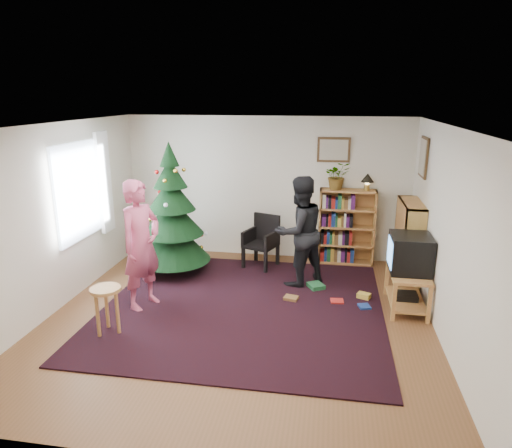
% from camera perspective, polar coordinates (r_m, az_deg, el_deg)
% --- Properties ---
extents(floor, '(5.00, 5.00, 0.00)m').
position_cam_1_polar(floor, '(6.18, -2.16, -11.61)').
color(floor, brown).
rests_on(floor, ground).
extents(ceiling, '(5.00, 5.00, 0.00)m').
position_cam_1_polar(ceiling, '(5.49, -2.44, 12.20)').
color(ceiling, white).
rests_on(ceiling, wall_back).
extents(wall_back, '(5.00, 0.02, 2.50)m').
position_cam_1_polar(wall_back, '(8.10, 1.28, 4.52)').
color(wall_back, silver).
rests_on(wall_back, floor).
extents(wall_front, '(5.00, 0.02, 2.50)m').
position_cam_1_polar(wall_front, '(3.47, -10.81, -12.02)').
color(wall_front, silver).
rests_on(wall_front, floor).
extents(wall_left, '(0.02, 5.00, 2.50)m').
position_cam_1_polar(wall_left, '(6.66, -23.85, 0.61)').
color(wall_left, silver).
rests_on(wall_left, floor).
extents(wall_right, '(0.02, 5.00, 2.50)m').
position_cam_1_polar(wall_right, '(5.77, 22.86, -1.54)').
color(wall_right, silver).
rests_on(wall_right, floor).
extents(rug, '(3.80, 3.60, 0.02)m').
position_cam_1_polar(rug, '(6.44, -1.62, -10.31)').
color(rug, black).
rests_on(rug, floor).
extents(window_pane, '(0.04, 1.20, 1.40)m').
position_cam_1_polar(window_pane, '(7.09, -21.28, 3.83)').
color(window_pane, silver).
rests_on(window_pane, wall_left).
extents(curtain, '(0.06, 0.35, 1.60)m').
position_cam_1_polar(curtain, '(7.67, -18.41, 4.95)').
color(curtain, white).
rests_on(curtain, wall_left).
extents(picture_back, '(0.55, 0.03, 0.42)m').
position_cam_1_polar(picture_back, '(7.89, 9.69, 9.14)').
color(picture_back, '#4C3319').
rests_on(picture_back, wall_back).
extents(picture_right, '(0.03, 0.50, 0.60)m').
position_cam_1_polar(picture_right, '(7.30, 20.24, 7.84)').
color(picture_right, '#4C3319').
rests_on(picture_right, wall_right).
extents(christmas_tree, '(1.19, 1.19, 2.16)m').
position_cam_1_polar(christmas_tree, '(7.45, -10.41, 0.45)').
color(christmas_tree, '#3F2816').
rests_on(christmas_tree, rug).
extents(bookshelf_back, '(0.95, 0.30, 1.30)m').
position_cam_1_polar(bookshelf_back, '(8.01, 11.24, -0.23)').
color(bookshelf_back, '#B68E41').
rests_on(bookshelf_back, floor).
extents(bookshelf_right, '(0.30, 0.95, 1.30)m').
position_cam_1_polar(bookshelf_right, '(7.38, 18.49, -2.18)').
color(bookshelf_right, '#B68E41').
rests_on(bookshelf_right, floor).
extents(tv_stand, '(0.50, 0.90, 0.55)m').
position_cam_1_polar(tv_stand, '(6.63, 18.36, -7.36)').
color(tv_stand, '#B68E41').
rests_on(tv_stand, floor).
extents(crt_tv, '(0.53, 0.57, 0.50)m').
position_cam_1_polar(crt_tv, '(6.46, 18.70, -3.48)').
color(crt_tv, black).
rests_on(crt_tv, tv_stand).
extents(armchair, '(0.63, 0.64, 0.89)m').
position_cam_1_polar(armchair, '(7.77, 0.69, -1.88)').
color(armchair, black).
rests_on(armchair, rug).
extents(stool, '(0.37, 0.37, 0.61)m').
position_cam_1_polar(stool, '(5.89, -18.24, -8.81)').
color(stool, '#B68E41').
rests_on(stool, floor).
extents(person_standing, '(0.64, 0.77, 1.79)m').
position_cam_1_polar(person_standing, '(6.34, -14.16, -2.57)').
color(person_standing, '#C14D6E').
rests_on(person_standing, rug).
extents(person_by_chair, '(1.05, 1.02, 1.70)m').
position_cam_1_polar(person_by_chair, '(6.93, 5.44, -0.95)').
color(person_by_chair, black).
rests_on(person_by_chair, rug).
extents(potted_plant, '(0.50, 0.46, 0.47)m').
position_cam_1_polar(potted_plant, '(7.81, 10.11, 5.97)').
color(potted_plant, gray).
rests_on(potted_plant, bookshelf_back).
extents(table_lamp, '(0.22, 0.22, 0.29)m').
position_cam_1_polar(table_lamp, '(7.84, 13.77, 5.50)').
color(table_lamp, '#A57F33').
rests_on(table_lamp, bookshelf_back).
extents(floor_clutter, '(1.23, 0.76, 0.08)m').
position_cam_1_polar(floor_clutter, '(6.74, 9.72, -9.01)').
color(floor_clutter, '#A51E19').
rests_on(floor_clutter, rug).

